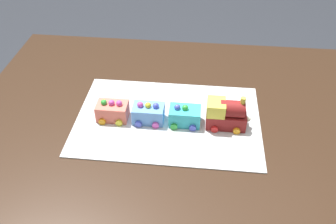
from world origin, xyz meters
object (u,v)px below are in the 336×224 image
Objects in this scene: cake_locomotive at (226,114)px; cake_car_tanker_turquoise at (185,116)px; cake_car_gondola_sky_blue at (148,113)px; dining_table at (175,138)px; cake_car_hopper_coral at (112,111)px.

cake_locomotive is 1.40× the size of cake_car_tanker_turquoise.
cake_car_tanker_turquoise is 1.00× the size of cake_car_gondola_sky_blue.
dining_table is 0.25m from cake_car_hopper_coral.
cake_locomotive is 0.37m from cake_car_hopper_coral.
cake_car_gondola_sky_blue is 1.00× the size of cake_car_hopper_coral.
dining_table is at bearing -12.86° from cake_locomotive.
cake_car_tanker_turquoise and cake_car_hopper_coral have the same top height.
cake_car_gondola_sky_blue reaches higher than dining_table.
cake_car_hopper_coral reaches higher than dining_table.
cake_locomotive is 1.40× the size of cake_car_gondola_sky_blue.
cake_car_tanker_turquoise is at bearing 0.00° from cake_locomotive.
dining_table is at bearing -49.75° from cake_car_tanker_turquoise.
cake_car_gondola_sky_blue is at bearing 22.97° from dining_table.
dining_table is 14.00× the size of cake_car_hopper_coral.
cake_locomotive reaches higher than dining_table.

